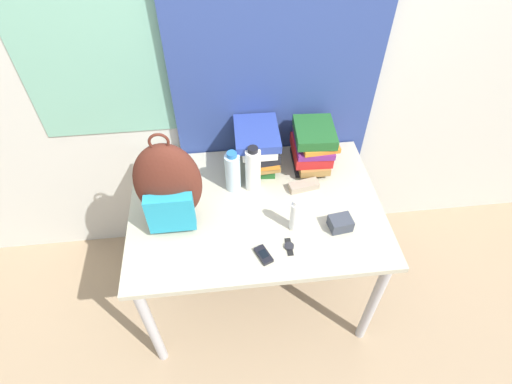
{
  "coord_description": "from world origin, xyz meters",
  "views": [
    {
      "loc": [
        -0.14,
        -0.85,
        2.22
      ],
      "look_at": [
        0.0,
        0.43,
        0.86
      ],
      "focal_mm": 28.0,
      "sensor_mm": 36.0,
      "label": 1
    }
  ],
  "objects_px": {
    "book_stack_center": "(312,146)",
    "sports_bottle": "(253,169)",
    "sunglasses_case": "(304,186)",
    "cell_phone": "(264,255)",
    "backpack": "(168,186)",
    "water_bottle": "(233,172)",
    "camera_pouch": "(340,223)",
    "wristwatch": "(289,246)",
    "book_stack_left": "(259,147)",
    "sunscreen_bottle": "(295,216)"
  },
  "relations": [
    {
      "from": "sports_bottle",
      "to": "camera_pouch",
      "type": "height_order",
      "value": "sports_bottle"
    },
    {
      "from": "camera_pouch",
      "to": "water_bottle",
      "type": "bearing_deg",
      "value": 146.41
    },
    {
      "from": "wristwatch",
      "to": "book_stack_center",
      "type": "bearing_deg",
      "value": 68.86
    },
    {
      "from": "sunscreen_bottle",
      "to": "wristwatch",
      "type": "xyz_separation_m",
      "value": [
        -0.04,
        -0.11,
        -0.08
      ]
    },
    {
      "from": "sports_bottle",
      "to": "sunglasses_case",
      "type": "height_order",
      "value": "sports_bottle"
    },
    {
      "from": "book_stack_center",
      "to": "sports_bottle",
      "type": "distance_m",
      "value": 0.35
    },
    {
      "from": "sunscreen_bottle",
      "to": "cell_phone",
      "type": "relative_size",
      "value": 1.74
    },
    {
      "from": "book_stack_center",
      "to": "water_bottle",
      "type": "xyz_separation_m",
      "value": [
        -0.42,
        -0.14,
        -0.01
      ]
    },
    {
      "from": "water_bottle",
      "to": "cell_phone",
      "type": "distance_m",
      "value": 0.45
    },
    {
      "from": "book_stack_center",
      "to": "camera_pouch",
      "type": "bearing_deg",
      "value": -84.13
    },
    {
      "from": "book_stack_left",
      "to": "camera_pouch",
      "type": "bearing_deg",
      "value": -54.11
    },
    {
      "from": "backpack",
      "to": "cell_phone",
      "type": "xyz_separation_m",
      "value": [
        0.39,
        -0.26,
        -0.2
      ]
    },
    {
      "from": "sunglasses_case",
      "to": "backpack",
      "type": "bearing_deg",
      "value": -169.4
    },
    {
      "from": "book_stack_center",
      "to": "wristwatch",
      "type": "height_order",
      "value": "book_stack_center"
    },
    {
      "from": "sunglasses_case",
      "to": "camera_pouch",
      "type": "distance_m",
      "value": 0.29
    },
    {
      "from": "backpack",
      "to": "wristwatch",
      "type": "xyz_separation_m",
      "value": [
        0.51,
        -0.23,
        -0.21
      ]
    },
    {
      "from": "backpack",
      "to": "water_bottle",
      "type": "height_order",
      "value": "backpack"
    },
    {
      "from": "backpack",
      "to": "camera_pouch",
      "type": "bearing_deg",
      "value": -10.97
    },
    {
      "from": "cell_phone",
      "to": "backpack",
      "type": "bearing_deg",
      "value": 145.72
    },
    {
      "from": "backpack",
      "to": "book_stack_left",
      "type": "height_order",
      "value": "backpack"
    },
    {
      "from": "book_stack_center",
      "to": "backpack",
      "type": "bearing_deg",
      "value": -157.14
    },
    {
      "from": "camera_pouch",
      "to": "book_stack_center",
      "type": "bearing_deg",
      "value": 95.87
    },
    {
      "from": "wristwatch",
      "to": "sunglasses_case",
      "type": "bearing_deg",
      "value": 69.09
    },
    {
      "from": "cell_phone",
      "to": "camera_pouch",
      "type": "bearing_deg",
      "value": 17.75
    },
    {
      "from": "sports_bottle",
      "to": "sunglasses_case",
      "type": "bearing_deg",
      "value": -8.56
    },
    {
      "from": "camera_pouch",
      "to": "sunglasses_case",
      "type": "bearing_deg",
      "value": 113.72
    },
    {
      "from": "book_stack_left",
      "to": "book_stack_center",
      "type": "distance_m",
      "value": 0.28
    },
    {
      "from": "backpack",
      "to": "sunscreen_bottle",
      "type": "bearing_deg",
      "value": -12.92
    },
    {
      "from": "book_stack_left",
      "to": "water_bottle",
      "type": "height_order",
      "value": "book_stack_left"
    },
    {
      "from": "wristwatch",
      "to": "cell_phone",
      "type": "bearing_deg",
      "value": -163.76
    },
    {
      "from": "sports_bottle",
      "to": "sunglasses_case",
      "type": "xyz_separation_m",
      "value": [
        0.25,
        -0.04,
        -0.11
      ]
    },
    {
      "from": "book_stack_left",
      "to": "backpack",
      "type": "bearing_deg",
      "value": -144.89
    },
    {
      "from": "sports_bottle",
      "to": "book_stack_center",
      "type": "bearing_deg",
      "value": 23.64
    },
    {
      "from": "book_stack_center",
      "to": "cell_phone",
      "type": "xyz_separation_m",
      "value": [
        -0.32,
        -0.57,
        -0.11
      ]
    },
    {
      "from": "wristwatch",
      "to": "water_bottle",
      "type": "bearing_deg",
      "value": 118.85
    },
    {
      "from": "book_stack_center",
      "to": "water_bottle",
      "type": "height_order",
      "value": "book_stack_center"
    },
    {
      "from": "backpack",
      "to": "book_stack_left",
      "type": "relative_size",
      "value": 1.75
    },
    {
      "from": "book_stack_center",
      "to": "sports_bottle",
      "type": "bearing_deg",
      "value": -156.36
    },
    {
      "from": "water_bottle",
      "to": "camera_pouch",
      "type": "bearing_deg",
      "value": -33.59
    },
    {
      "from": "book_stack_center",
      "to": "sunglasses_case",
      "type": "relative_size",
      "value": 1.77
    },
    {
      "from": "book_stack_center",
      "to": "sports_bottle",
      "type": "xyz_separation_m",
      "value": [
        -0.32,
        -0.14,
        0.0
      ]
    },
    {
      "from": "sunscreen_bottle",
      "to": "cell_phone",
      "type": "distance_m",
      "value": 0.22
    },
    {
      "from": "sunscreen_bottle",
      "to": "sunglasses_case",
      "type": "xyz_separation_m",
      "value": [
        0.09,
        0.25,
        -0.07
      ]
    },
    {
      "from": "sports_bottle",
      "to": "wristwatch",
      "type": "distance_m",
      "value": 0.42
    },
    {
      "from": "sports_bottle",
      "to": "sunscreen_bottle",
      "type": "distance_m",
      "value": 0.33
    },
    {
      "from": "water_bottle",
      "to": "sunscreen_bottle",
      "type": "height_order",
      "value": "water_bottle"
    },
    {
      "from": "book_stack_center",
      "to": "sunglasses_case",
      "type": "bearing_deg",
      "value": -111.59
    },
    {
      "from": "book_stack_left",
      "to": "sunglasses_case",
      "type": "height_order",
      "value": "book_stack_left"
    },
    {
      "from": "sunglasses_case",
      "to": "wristwatch",
      "type": "relative_size",
      "value": 1.68
    },
    {
      "from": "sports_bottle",
      "to": "wristwatch",
      "type": "xyz_separation_m",
      "value": [
        0.12,
        -0.39,
        -0.12
      ]
    }
  ]
}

